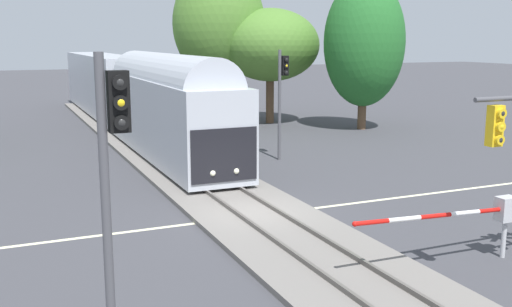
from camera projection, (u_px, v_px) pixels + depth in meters
The scene contains 10 objects.
ground_plane at pixel (253, 216), 21.27m from camera, with size 220.00×220.00×0.00m, color #3D3D42.
road_centre_stripe at pixel (253, 216), 21.27m from camera, with size 44.00×0.20×0.01m.
railway_track at pixel (253, 213), 21.25m from camera, with size 4.40×80.00×0.32m.
commuter_train at pixel (129, 91), 39.61m from camera, with size 3.04×39.00×5.16m.
crossing_gate_near at pixel (490, 213), 16.77m from camera, with size 5.66×0.40×1.80m.
traffic_signal_near_left at pixel (113, 175), 9.81m from camera, with size 0.53×0.38×6.01m.
traffic_signal_far_side at pixel (282, 87), 30.47m from camera, with size 0.53×0.38×5.66m.
oak_far_right at pixel (270, 45), 43.65m from camera, with size 7.20×7.20×8.39m.
maple_right_background at pixel (364, 43), 40.58m from camera, with size 5.49×5.49×10.31m.
elm_centre_background at pixel (219, 24), 44.12m from camera, with size 6.82×6.82×11.48m.
Camera 1 is at (-8.08, -18.80, 6.21)m, focal length 41.99 mm.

